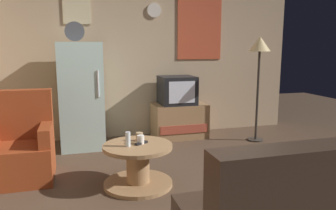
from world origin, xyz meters
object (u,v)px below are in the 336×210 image
standing_lamp (260,52)px  coffee_table (138,165)px  armchair (21,148)px  mug_ceramic_tan (139,137)px  mug_ceramic_white (141,140)px  remote_control (141,143)px  tv_stand (179,121)px  crt_tv (177,90)px  wine_glass (128,139)px  fridge (81,96)px

standing_lamp → coffee_table: (-2.08, -1.18, -1.14)m
armchair → mug_ceramic_tan: bearing=-18.8°
mug_ceramic_white → remote_control: size_ratio=0.60×
standing_lamp → armchair: 3.49m
tv_stand → mug_ceramic_white: (-0.95, -1.66, 0.22)m
tv_stand → mug_ceramic_white: size_ratio=9.33×
crt_tv → remote_control: 1.93m
wine_glass → armchair: bearing=151.7°
tv_stand → armchair: armchair is taller
wine_glass → armchair: armchair is taller
wine_glass → armchair: size_ratio=0.16×
fridge → standing_lamp: size_ratio=1.11×
mug_ceramic_white → armchair: size_ratio=0.09×
tv_stand → standing_lamp: bearing=-25.1°
tv_stand → crt_tv: bearing=-178.6°
standing_lamp → tv_stand: bearing=154.9°
fridge → tv_stand: bearing=5.0°
mug_ceramic_tan → wine_glass: bearing=-131.8°
crt_tv → coffee_table: bearing=-119.5°
mug_ceramic_tan → armchair: bearing=161.2°
tv_stand → remote_control: bearing=-119.6°
fridge → crt_tv: size_ratio=3.28×
crt_tv → standing_lamp: size_ratio=0.34×
crt_tv → fridge: bearing=-174.9°
tv_stand → coffee_table: (-0.99, -1.68, -0.05)m
tv_stand → armchair: size_ratio=0.88×
fridge → mug_ceramic_white: 1.65m
fridge → armchair: bearing=-124.5°
fridge → wine_glass: (0.41, -1.59, -0.24)m
tv_stand → standing_lamp: standing_lamp is taller
wine_glass → fridge: bearing=104.5°
remote_control → fridge: bearing=78.1°
crt_tv → standing_lamp: bearing=-24.3°
crt_tv → mug_ceramic_tan: 1.82m
tv_stand → wine_glass: (-1.09, -1.72, 0.25)m
mug_ceramic_tan → remote_control: bearing=-92.1°
wine_glass → crt_tv: bearing=58.4°
crt_tv → standing_lamp: (1.13, -0.51, 0.60)m
wine_glass → armchair: (-1.10, 0.59, -0.18)m
wine_glass → mug_ceramic_white: (0.14, 0.06, -0.03)m
crt_tv → mug_ceramic_tan: (-0.91, -1.55, -0.27)m
tv_stand → remote_control: (-0.95, -1.67, 0.18)m
crt_tv → mug_ceramic_white: 1.91m
fridge → standing_lamp: (2.59, -0.38, 0.60)m
mug_ceramic_tan → standing_lamp: bearing=27.2°
coffee_table → mug_ceramic_white: mug_ceramic_white is taller
mug_ceramic_tan → armchair: 1.32m
mug_ceramic_tan → remote_control: (-0.00, -0.12, -0.03)m
standing_lamp → wine_glass: 2.63m
mug_ceramic_tan → crt_tv: bearing=59.7°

